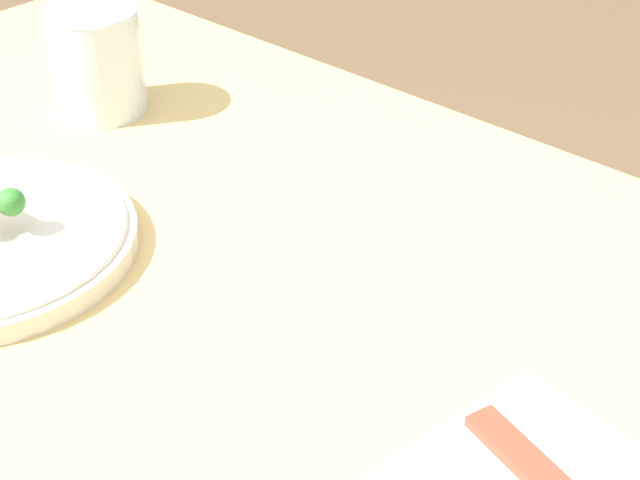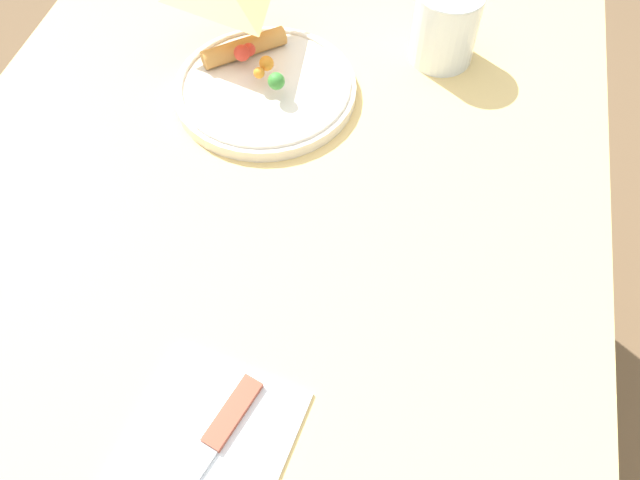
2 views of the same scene
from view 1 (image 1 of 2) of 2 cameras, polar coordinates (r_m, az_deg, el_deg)
The scene contains 2 objects.
dining_table at distance 0.72m, azimuth -6.62°, elevation -12.36°, with size 1.22×0.78×0.76m.
milk_glass at distance 0.93m, azimuth -12.82°, elevation 9.83°, with size 0.09×0.09×0.10m.
Camera 1 is at (0.39, -0.31, 1.17)m, focal length 55.00 mm.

